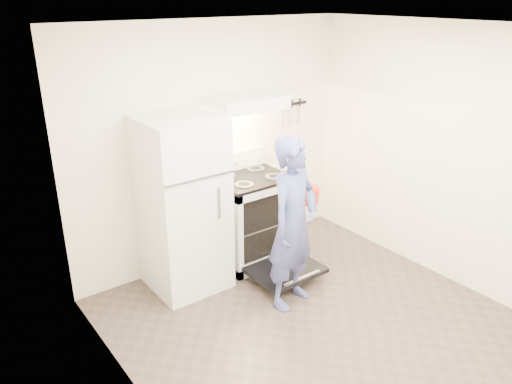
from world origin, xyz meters
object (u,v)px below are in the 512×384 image
(tea_kettle, at_px, (221,165))
(person, at_px, (293,224))
(refrigerator, at_px, (183,205))
(dutch_oven, at_px, (305,194))
(stove_body, at_px, (250,220))

(tea_kettle, relative_size, person, 0.17)
(refrigerator, xyz_separation_m, dutch_oven, (1.02, -0.58, 0.05))
(refrigerator, distance_m, dutch_oven, 1.18)
(tea_kettle, bearing_deg, dutch_oven, -57.86)
(person, relative_size, dutch_oven, 4.57)
(dutch_oven, bearing_deg, tea_kettle, 122.14)
(stove_body, height_order, person, person)
(stove_body, distance_m, person, 0.98)
(refrigerator, xyz_separation_m, person, (0.63, -0.87, -0.05))
(stove_body, relative_size, person, 0.57)
(dutch_oven, bearing_deg, refrigerator, 150.23)
(refrigerator, relative_size, dutch_oven, 4.84)
(person, bearing_deg, tea_kettle, 78.82)
(tea_kettle, bearing_deg, refrigerator, -163.38)
(stove_body, xyz_separation_m, person, (-0.18, -0.90, 0.34))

